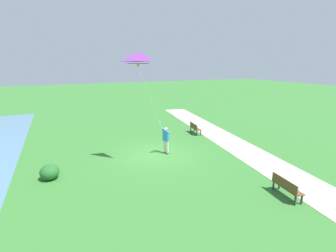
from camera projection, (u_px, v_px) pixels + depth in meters
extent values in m
plane|color=#33702D|center=(157.00, 154.00, 16.07)|extent=(120.00, 120.00, 0.00)
cube|color=#B7AD99|center=(247.00, 152.00, 16.51)|extent=(6.91, 32.02, 0.02)
cube|color=#232328|center=(167.00, 153.00, 16.10)|extent=(0.26, 0.21, 0.06)
cylinder|color=beige|center=(168.00, 147.00, 16.02)|extent=(0.14, 0.14, 0.82)
cube|color=#232328|center=(164.00, 153.00, 16.24)|extent=(0.26, 0.21, 0.06)
cylinder|color=beige|center=(165.00, 146.00, 16.16)|extent=(0.14, 0.14, 0.82)
cube|color=teal|center=(166.00, 136.00, 15.91)|extent=(0.39, 0.46, 0.60)
sphere|color=tan|center=(166.00, 129.00, 15.80)|extent=(0.22, 0.22, 0.22)
ellipsoid|color=olive|center=(166.00, 129.00, 15.80)|extent=(0.30, 0.30, 0.13)
cylinder|color=teal|center=(165.00, 130.00, 15.58)|extent=(0.56, 0.09, 0.43)
cylinder|color=teal|center=(163.00, 130.00, 15.68)|extent=(0.37, 0.52, 0.43)
sphere|color=tan|center=(162.00, 129.00, 15.48)|extent=(0.10, 0.10, 0.10)
pyramid|color=purple|center=(140.00, 59.00, 13.15)|extent=(1.32, 1.33, 0.54)
cone|color=orange|center=(138.00, 66.00, 13.00)|extent=(0.28, 0.28, 0.22)
cylinder|color=black|center=(138.00, 63.00, 12.97)|extent=(0.90, 0.91, 0.02)
cylinder|color=silver|center=(151.00, 100.00, 14.24)|extent=(1.77, 0.98, 3.76)
cube|color=brown|center=(196.00, 128.00, 20.63)|extent=(0.65, 1.55, 0.05)
cube|color=brown|center=(194.00, 126.00, 20.52)|extent=(0.25, 1.49, 0.40)
cube|color=#2D2D33|center=(194.00, 129.00, 21.35)|extent=(0.07, 0.07, 0.45)
cube|color=#2D2D33|center=(191.00, 129.00, 21.27)|extent=(0.07, 0.07, 0.45)
cube|color=#2D2D33|center=(201.00, 133.00, 20.10)|extent=(0.07, 0.07, 0.45)
cube|color=#2D2D33|center=(197.00, 133.00, 20.02)|extent=(0.07, 0.07, 0.45)
cube|color=brown|center=(287.00, 187.00, 10.84)|extent=(0.65, 1.55, 0.05)
cube|color=brown|center=(284.00, 183.00, 10.74)|extent=(0.25, 1.49, 0.40)
cube|color=#2D2D33|center=(279.00, 185.00, 11.57)|extent=(0.07, 0.07, 0.45)
cube|color=#2D2D33|center=(273.00, 185.00, 11.48)|extent=(0.07, 0.07, 0.45)
cube|color=#2D2D33|center=(302.00, 199.00, 10.32)|extent=(0.07, 0.07, 0.45)
cube|color=#2D2D33|center=(295.00, 200.00, 10.23)|extent=(0.07, 0.07, 0.45)
ellipsoid|color=#236028|center=(50.00, 172.00, 12.52)|extent=(0.92, 0.95, 0.77)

